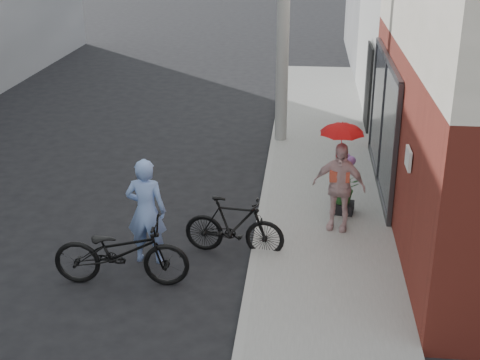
# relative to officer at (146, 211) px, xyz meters

# --- Properties ---
(ground) EXTENTS (80.00, 80.00, 0.00)m
(ground) POSITION_rel_officer_xyz_m (0.72, -0.09, -0.85)
(ground) COLOR black
(ground) RESTS_ON ground
(sidewalk) EXTENTS (2.20, 24.00, 0.12)m
(sidewalk) POSITION_rel_officer_xyz_m (2.82, 1.91, -0.79)
(sidewalk) COLOR gray
(sidewalk) RESTS_ON ground
(curb) EXTENTS (0.12, 24.00, 0.12)m
(curb) POSITION_rel_officer_xyz_m (1.66, 1.91, -0.79)
(curb) COLOR #9E9E99
(curb) RESTS_ON ground
(officer) EXTENTS (0.63, 0.42, 1.71)m
(officer) POSITION_rel_officer_xyz_m (0.00, 0.00, 0.00)
(officer) COLOR #7C9CDE
(officer) RESTS_ON ground
(bike_left) EXTENTS (2.03, 0.79, 1.05)m
(bike_left) POSITION_rel_officer_xyz_m (-0.22, -0.72, -0.33)
(bike_left) COLOR black
(bike_left) RESTS_ON ground
(bike_right) EXTENTS (1.66, 0.64, 0.97)m
(bike_right) POSITION_rel_officer_xyz_m (1.32, 0.37, -0.37)
(bike_right) COLOR black
(bike_right) RESTS_ON ground
(kimono_woman) EXTENTS (0.96, 0.58, 1.52)m
(kimono_woman) POSITION_rel_officer_xyz_m (2.98, 1.23, 0.03)
(kimono_woman) COLOR beige
(kimono_woman) RESTS_ON sidewalk
(parasol) EXTENTS (0.70, 0.70, 0.61)m
(parasol) POSITION_rel_officer_xyz_m (2.98, 1.23, 1.09)
(parasol) COLOR red
(parasol) RESTS_ON kimono_woman
(planter) EXTENTS (0.40, 0.40, 0.18)m
(planter) POSITION_rel_officer_xyz_m (3.12, 1.88, -0.64)
(planter) COLOR black
(planter) RESTS_ON sidewalk
(potted_plant) EXTENTS (0.53, 0.46, 0.59)m
(potted_plant) POSITION_rel_officer_xyz_m (3.12, 1.88, -0.26)
(potted_plant) COLOR #235722
(potted_plant) RESTS_ON planter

